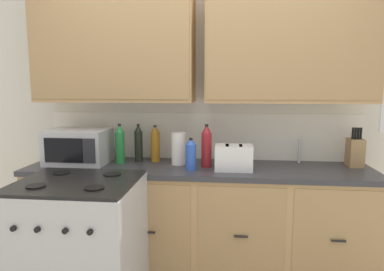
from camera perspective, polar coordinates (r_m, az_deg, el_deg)
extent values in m
cube|color=silver|center=(3.05, 1.56, 2.12)|extent=(3.87, 0.05, 2.44)
cube|color=white|center=(3.04, 1.51, -0.08)|extent=(2.67, 0.01, 0.40)
cube|color=tan|center=(3.00, -12.47, 14.48)|extent=(1.29, 0.34, 0.95)
cube|color=#A58052|center=(2.84, -13.63, 14.82)|extent=(1.26, 0.01, 0.89)
cube|color=tan|center=(2.89, 15.62, 14.63)|extent=(1.29, 0.34, 0.95)
cube|color=#A58052|center=(2.71, 16.24, 15.04)|extent=(1.26, 0.01, 0.89)
cube|color=black|center=(3.12, 1.01, -20.36)|extent=(2.62, 0.48, 0.10)
cube|color=tan|center=(2.91, 0.98, -13.14)|extent=(2.67, 0.60, 0.76)
cube|color=#A88354|center=(2.90, -20.38, -13.76)|extent=(0.61, 0.01, 0.70)
cube|color=black|center=(2.89, -20.50, -13.98)|extent=(0.10, 0.01, 0.01)
cube|color=#A88354|center=(2.68, -7.02, -15.12)|extent=(0.61, 0.01, 0.70)
cube|color=black|center=(2.67, -7.08, -15.37)|extent=(0.10, 0.01, 0.01)
cube|color=#A88354|center=(2.62, 7.94, -15.71)|extent=(0.61, 0.01, 0.70)
cube|color=black|center=(2.61, 7.94, -15.97)|extent=(0.10, 0.01, 0.01)
cube|color=#A88354|center=(2.73, 22.64, -15.30)|extent=(0.61, 0.01, 0.70)
cube|color=black|center=(2.72, 22.72, -15.55)|extent=(0.10, 0.01, 0.01)
cube|color=#333338|center=(2.79, 1.00, -5.43)|extent=(2.70, 0.63, 0.04)
cube|color=#A8AAAF|center=(2.87, 17.64, -5.34)|extent=(0.56, 0.38, 0.02)
cube|color=#B7B7BC|center=(2.52, -17.76, -17.56)|extent=(0.76, 0.66, 0.92)
cube|color=black|center=(2.36, -18.26, -7.21)|extent=(0.74, 0.65, 0.02)
cylinder|color=black|center=(2.30, -24.04, -7.55)|extent=(0.12, 0.12, 0.01)
cylinder|color=black|center=(2.15, -15.62, -8.24)|extent=(0.12, 0.12, 0.01)
cylinder|color=black|center=(2.57, -20.47, -5.73)|extent=(0.12, 0.12, 0.01)
cylinder|color=black|center=(2.44, -12.83, -6.19)|extent=(0.12, 0.12, 0.01)
cylinder|color=black|center=(2.23, -27.06, -13.33)|extent=(0.03, 0.02, 0.03)
cylinder|color=black|center=(2.16, -23.86, -13.83)|extent=(0.03, 0.02, 0.03)
cylinder|color=black|center=(2.09, -19.93, -14.38)|extent=(0.03, 0.02, 0.03)
cylinder|color=black|center=(2.04, -16.27, -14.84)|extent=(0.03, 0.02, 0.03)
cube|color=#B7B7BC|center=(3.01, -17.94, -1.70)|extent=(0.48, 0.36, 0.28)
cube|color=black|center=(2.87, -20.16, -2.29)|extent=(0.31, 0.01, 0.19)
cube|color=#28282D|center=(2.78, -16.40, -2.42)|extent=(0.10, 0.01, 0.19)
cube|color=white|center=(2.66, 6.80, -3.60)|extent=(0.28, 0.18, 0.19)
cube|color=black|center=(2.65, 5.75, -1.65)|extent=(0.02, 0.13, 0.01)
cube|color=black|center=(2.65, 7.91, -1.68)|extent=(0.02, 0.13, 0.01)
cube|color=#9C794E|center=(3.05, 24.98, -2.54)|extent=(0.11, 0.14, 0.22)
cylinder|color=black|center=(3.00, 24.67, 0.33)|extent=(0.02, 0.02, 0.09)
cylinder|color=black|center=(3.01, 25.03, 0.33)|extent=(0.02, 0.02, 0.09)
cylinder|color=black|center=(3.02, 25.39, 0.32)|extent=(0.02, 0.02, 0.09)
cylinder|color=black|center=(3.02, 25.75, 0.32)|extent=(0.02, 0.02, 0.09)
cylinder|color=#B2B5BA|center=(3.01, 17.06, -2.43)|extent=(0.02, 0.02, 0.20)
cylinder|color=white|center=(2.83, -2.19, -2.11)|extent=(0.12, 0.12, 0.26)
cylinder|color=#237A38|center=(2.93, -11.62, -1.93)|extent=(0.08, 0.08, 0.26)
cone|color=#237A38|center=(2.91, -11.72, 1.22)|extent=(0.07, 0.07, 0.06)
cylinder|color=black|center=(2.90, -11.73, 1.70)|extent=(0.03, 0.03, 0.02)
cylinder|color=#9E6619|center=(2.96, -5.99, -1.87)|extent=(0.08, 0.08, 0.24)
cone|color=#9E6619|center=(2.93, -6.03, 1.07)|extent=(0.07, 0.07, 0.06)
cylinder|color=black|center=(2.93, -6.04, 1.51)|extent=(0.03, 0.03, 0.02)
cylinder|color=black|center=(2.97, -8.67, -1.78)|extent=(0.07, 0.07, 0.25)
cone|color=black|center=(2.95, -8.73, 1.24)|extent=(0.06, 0.06, 0.06)
cylinder|color=black|center=(2.95, -8.74, 1.70)|extent=(0.02, 0.02, 0.02)
cylinder|color=blue|center=(2.66, -0.20, -3.52)|extent=(0.08, 0.08, 0.19)
cone|color=blue|center=(2.64, -0.20, -0.92)|extent=(0.08, 0.08, 0.05)
cylinder|color=black|center=(2.63, -0.20, -0.57)|extent=(0.03, 0.03, 0.02)
cylinder|color=maroon|center=(2.75, 2.37, -2.35)|extent=(0.08, 0.08, 0.27)
cone|color=maroon|center=(2.72, 2.40, 1.12)|extent=(0.07, 0.07, 0.07)
cylinder|color=black|center=(2.72, 2.40, 1.65)|extent=(0.03, 0.03, 0.02)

